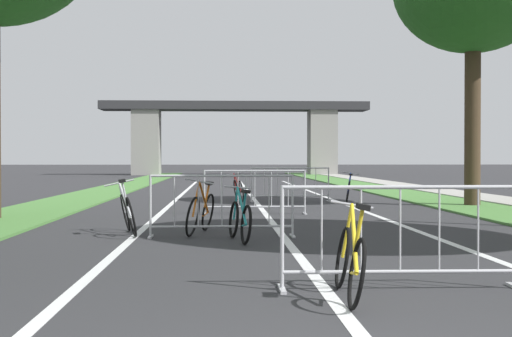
# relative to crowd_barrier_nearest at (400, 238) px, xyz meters

# --- Properties ---
(grass_verge_left) EXTENTS (2.14, 64.01, 0.05)m
(grass_verge_left) POSITION_rel_crowd_barrier_nearest_xyz_m (-6.39, 22.67, -0.50)
(grass_verge_left) COLOR #477A38
(grass_verge_left) RESTS_ON ground
(grass_verge_right) EXTENTS (2.14, 64.01, 0.05)m
(grass_verge_right) POSITION_rel_crowd_barrier_nearest_xyz_m (4.88, 22.67, -0.50)
(grass_verge_right) COLOR #477A38
(grass_verge_right) RESTS_ON ground
(sidewalk_path_right) EXTENTS (1.64, 64.01, 0.08)m
(sidewalk_path_right) POSITION_rel_crowd_barrier_nearest_xyz_m (6.77, 22.67, -0.48)
(sidewalk_path_right) COLOR #9E9B93
(sidewalk_path_right) RESTS_ON ground
(lane_stripe_center) EXTENTS (0.14, 37.03, 0.01)m
(lane_stripe_center) POSITION_rel_crowd_barrier_nearest_xyz_m (-0.76, 15.00, -0.52)
(lane_stripe_center) COLOR silver
(lane_stripe_center) RESTS_ON ground
(lane_stripe_right_lane) EXTENTS (0.14, 37.03, 0.01)m
(lane_stripe_right_lane) POSITION_rel_crowd_barrier_nearest_xyz_m (1.75, 15.00, -0.52)
(lane_stripe_right_lane) COLOR silver
(lane_stripe_right_lane) RESTS_ON ground
(lane_stripe_left_lane) EXTENTS (0.14, 37.03, 0.01)m
(lane_stripe_left_lane) POSITION_rel_crowd_barrier_nearest_xyz_m (-3.26, 15.00, -0.52)
(lane_stripe_left_lane) COLOR silver
(lane_stripe_left_lane) RESTS_ON ground
(overpass_bridge) EXTENTS (21.62, 2.80, 5.92)m
(overpass_bridge) POSITION_rel_crowd_barrier_nearest_xyz_m (-0.76, 49.39, 3.35)
(overpass_bridge) COLOR #2D2D30
(overpass_bridge) RESTS_ON ground
(crowd_barrier_nearest) EXTENTS (2.44, 0.47, 1.05)m
(crowd_barrier_nearest) POSITION_rel_crowd_barrier_nearest_xyz_m (0.00, 0.00, 0.00)
(crowd_barrier_nearest) COLOR #ADADB2
(crowd_barrier_nearest) RESTS_ON ground
(crowd_barrier_second) EXTENTS (2.44, 0.46, 1.05)m
(crowd_barrier_second) POSITION_rel_crowd_barrier_nearest_xyz_m (-1.79, 4.72, 0.00)
(crowd_barrier_second) COLOR #ADADB2
(crowd_barrier_second) RESTS_ON ground
(crowd_barrier_third) EXTENTS (2.44, 0.44, 1.05)m
(crowd_barrier_third) POSITION_rel_crowd_barrier_nearest_xyz_m (-1.02, 9.45, 0.00)
(crowd_barrier_third) COLOR #ADADB2
(crowd_barrier_third) RESTS_ON ground
(crowd_barrier_fourth) EXTENTS (2.45, 0.53, 1.05)m
(crowd_barrier_fourth) POSITION_rel_crowd_barrier_nearest_xyz_m (0.29, 14.17, 0.00)
(crowd_barrier_fourth) COLOR #ADADB2
(crowd_barrier_fourth) RESTS_ON ground
(bicycle_red_0) EXTENTS (0.56, 1.65, 0.89)m
(bicycle_red_0) POSITION_rel_crowd_barrier_nearest_xyz_m (-1.28, 14.54, -0.15)
(bicycle_red_0) COLOR black
(bicycle_red_0) RESTS_ON ground
(bicycle_silver_1) EXTENTS (0.76, 1.70, 0.97)m
(bicycle_silver_1) POSITION_rel_crowd_barrier_nearest_xyz_m (-3.42, 5.18, -0.13)
(bicycle_silver_1) COLOR black
(bicycle_silver_1) RESTS_ON ground
(bicycle_teal_2) EXTENTS (0.45, 1.57, 0.88)m
(bicycle_teal_2) POSITION_rel_crowd_barrier_nearest_xyz_m (-1.50, 4.14, -0.18)
(bicycle_teal_2) COLOR black
(bicycle_teal_2) RESTS_ON ground
(bicycle_orange_3) EXTENTS (0.54, 1.69, 0.99)m
(bicycle_orange_3) POSITION_rel_crowd_barrier_nearest_xyz_m (-2.15, 5.24, -0.14)
(bicycle_orange_3) COLOR black
(bicycle_orange_3) RESTS_ON ground
(bicycle_blue_4) EXTENTS (0.64, 1.69, 0.92)m
(bicycle_blue_4) POSITION_rel_crowd_barrier_nearest_xyz_m (2.02, 13.81, -0.15)
(bicycle_blue_4) COLOR black
(bicycle_blue_4) RESTS_ON ground
(bicycle_yellow_5) EXTENTS (0.43, 1.63, 0.91)m
(bicycle_yellow_5) POSITION_rel_crowd_barrier_nearest_xyz_m (-0.59, -0.43, -0.16)
(bicycle_yellow_5) COLOR black
(bicycle_yellow_5) RESTS_ON ground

